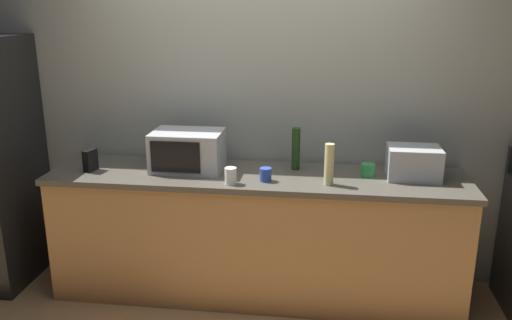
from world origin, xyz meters
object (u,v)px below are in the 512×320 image
object	(u,v)px
microwave	(188,151)
cordless_phone	(90,160)
bottle_wine	(296,149)
bottle_vinegar	(329,164)
mug_green	(368,170)
mug_white	(231,176)
mug_blue	(266,175)
toaster_oven	(414,163)

from	to	relation	value
microwave	cordless_phone	xyz separation A→B (m)	(-0.66, -0.12, -0.06)
bottle_wine	bottle_vinegar	bearing A→B (deg)	-52.39
bottle_wine	mug_green	world-z (taller)	bottle_wine
mug_white	mug_blue	bearing A→B (deg)	22.19
microwave	mug_green	world-z (taller)	microwave
toaster_oven	bottle_wine	xyz separation A→B (m)	(-0.78, 0.09, 0.04)
mug_green	mug_blue	world-z (taller)	mug_blue
toaster_oven	bottle_wine	size ratio (longest dim) A/B	1.15
cordless_phone	bottle_wine	bearing A→B (deg)	21.19
mug_blue	toaster_oven	bearing A→B (deg)	11.45
bottle_vinegar	mug_green	xyz separation A→B (m)	(0.26, 0.21, -0.09)
microwave	cordless_phone	world-z (taller)	microwave
toaster_oven	bottle_wine	world-z (taller)	bottle_wine
microwave	mug_white	distance (m)	0.45
bottle_vinegar	mug_blue	world-z (taller)	bottle_vinegar
bottle_vinegar	mug_blue	xyz separation A→B (m)	(-0.41, 0.02, -0.09)
toaster_oven	bottle_wine	bearing A→B (deg)	173.69
bottle_wine	mug_blue	world-z (taller)	bottle_wine
mug_green	mug_blue	xyz separation A→B (m)	(-0.67, -0.19, 0.00)
toaster_oven	mug_white	size ratio (longest dim) A/B	3.14
bottle_wine	bottle_vinegar	world-z (taller)	bottle_wine
mug_blue	mug_green	bearing A→B (deg)	15.86
microwave	mug_green	size ratio (longest dim) A/B	5.09
microwave	toaster_oven	size ratio (longest dim) A/B	1.41
microwave	mug_blue	size ratio (longest dim) A/B	5.46
bottle_vinegar	mug_green	world-z (taller)	bottle_vinegar
bottle_vinegar	mug_white	world-z (taller)	bottle_vinegar
cordless_phone	bottle_vinegar	world-z (taller)	bottle_vinegar
mug_blue	mug_white	bearing A→B (deg)	-157.81
bottle_vinegar	cordless_phone	bearing A→B (deg)	177.29
toaster_oven	mug_green	distance (m)	0.30
cordless_phone	mug_blue	size ratio (longest dim) A/B	1.71
microwave	toaster_oven	bearing A→B (deg)	0.46
cordless_phone	bottle_wine	distance (m)	1.42
toaster_oven	mug_blue	bearing A→B (deg)	-168.55
mug_blue	bottle_vinegar	bearing A→B (deg)	-2.32
microwave	mug_white	bearing A→B (deg)	-37.67
mug_green	mug_blue	distance (m)	0.69
mug_blue	bottle_wine	bearing A→B (deg)	57.67
mug_white	mug_blue	size ratio (longest dim) A/B	1.23
mug_white	bottle_vinegar	bearing A→B (deg)	6.53
bottle_vinegar	mug_white	xyz separation A→B (m)	(-0.62, -0.07, -0.08)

